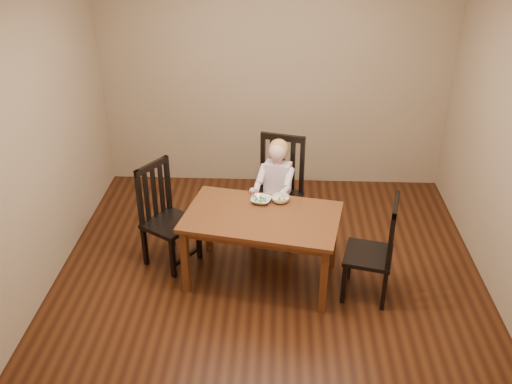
{
  "coord_description": "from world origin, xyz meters",
  "views": [
    {
      "loc": [
        0.07,
        -4.31,
        3.28
      ],
      "look_at": [
        -0.13,
        0.25,
        0.78
      ],
      "focal_mm": 40.0,
      "sensor_mm": 36.0,
      "label": 1
    }
  ],
  "objects_px": {
    "chair_child": "(278,192)",
    "chair_left": "(166,217)",
    "toddler": "(277,181)",
    "dining_table": "(262,223)",
    "bowl_peas": "(261,200)",
    "chair_right": "(375,251)",
    "bowl_veg": "(280,199)"
  },
  "relations": [
    {
      "from": "chair_left",
      "to": "toddler",
      "type": "xyz_separation_m",
      "value": [
        1.04,
        0.42,
        0.19
      ]
    },
    {
      "from": "dining_table",
      "to": "bowl_veg",
      "type": "height_order",
      "value": "bowl_veg"
    },
    {
      "from": "toddler",
      "to": "bowl_veg",
      "type": "relative_size",
      "value": 3.45
    },
    {
      "from": "dining_table",
      "to": "chair_left",
      "type": "xyz_separation_m",
      "value": [
        -0.92,
        0.25,
        -0.11
      ]
    },
    {
      "from": "chair_right",
      "to": "chair_left",
      "type": "bearing_deg",
      "value": 90.03
    },
    {
      "from": "chair_child",
      "to": "chair_left",
      "type": "distance_m",
      "value": 1.16
    },
    {
      "from": "bowl_peas",
      "to": "bowl_veg",
      "type": "height_order",
      "value": "bowl_veg"
    },
    {
      "from": "chair_child",
      "to": "toddler",
      "type": "xyz_separation_m",
      "value": [
        -0.01,
        -0.05,
        0.15
      ]
    },
    {
      "from": "dining_table",
      "to": "chair_child",
      "type": "xyz_separation_m",
      "value": [
        0.14,
        0.72,
        -0.08
      ]
    },
    {
      "from": "dining_table",
      "to": "chair_child",
      "type": "bearing_deg",
      "value": 79.07
    },
    {
      "from": "bowl_peas",
      "to": "dining_table",
      "type": "bearing_deg",
      "value": -85.6
    },
    {
      "from": "bowl_peas",
      "to": "bowl_veg",
      "type": "bearing_deg",
      "value": 6.44
    },
    {
      "from": "toddler",
      "to": "chair_right",
      "type": "bearing_deg",
      "value": 149.21
    },
    {
      "from": "dining_table",
      "to": "toddler",
      "type": "distance_m",
      "value": 0.68
    },
    {
      "from": "chair_child",
      "to": "bowl_veg",
      "type": "distance_m",
      "value": 0.51
    },
    {
      "from": "chair_child",
      "to": "chair_left",
      "type": "bearing_deg",
      "value": 38.48
    },
    {
      "from": "toddler",
      "to": "bowl_peas",
      "type": "bearing_deg",
      "value": 86.43
    },
    {
      "from": "chair_left",
      "to": "bowl_veg",
      "type": "height_order",
      "value": "chair_left"
    },
    {
      "from": "chair_left",
      "to": "dining_table",
      "type": "bearing_deg",
      "value": 106.93
    },
    {
      "from": "dining_table",
      "to": "chair_right",
      "type": "xyz_separation_m",
      "value": [
        0.99,
        -0.2,
        -0.13
      ]
    },
    {
      "from": "dining_table",
      "to": "toddler",
      "type": "relative_size",
      "value": 2.57
    },
    {
      "from": "chair_right",
      "to": "toddler",
      "type": "height_order",
      "value": "chair_right"
    },
    {
      "from": "chair_right",
      "to": "bowl_veg",
      "type": "bearing_deg",
      "value": 74.69
    },
    {
      "from": "dining_table",
      "to": "chair_left",
      "type": "bearing_deg",
      "value": 164.59
    },
    {
      "from": "dining_table",
      "to": "bowl_peas",
      "type": "height_order",
      "value": "bowl_peas"
    },
    {
      "from": "bowl_peas",
      "to": "chair_child",
      "type": "bearing_deg",
      "value": 72.25
    },
    {
      "from": "dining_table",
      "to": "bowl_peas",
      "type": "distance_m",
      "value": 0.25
    },
    {
      "from": "chair_child",
      "to": "chair_right",
      "type": "xyz_separation_m",
      "value": [
        0.85,
        -0.92,
        -0.05
      ]
    },
    {
      "from": "chair_left",
      "to": "bowl_peas",
      "type": "height_order",
      "value": "chair_left"
    },
    {
      "from": "chair_child",
      "to": "chair_left",
      "type": "height_order",
      "value": "chair_child"
    },
    {
      "from": "chair_left",
      "to": "toddler",
      "type": "distance_m",
      "value": 1.14
    },
    {
      "from": "dining_table",
      "to": "chair_right",
      "type": "distance_m",
      "value": 1.01
    }
  ]
}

